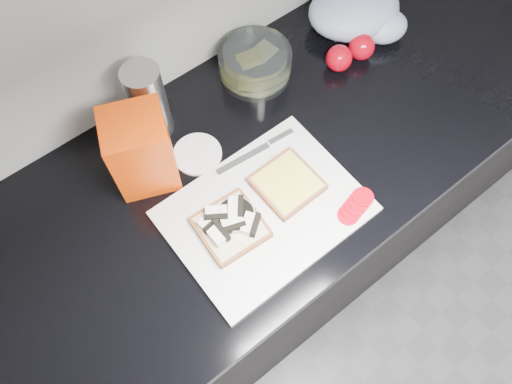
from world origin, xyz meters
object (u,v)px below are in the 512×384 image
glass_bowl (255,64)px  steel_canister (148,102)px  cutting_board (265,211)px  bread_bag (141,151)px

glass_bowl → steel_canister: 0.29m
cutting_board → glass_bowl: size_ratio=2.28×
bread_bag → steel_canister: size_ratio=1.00×
glass_bowl → bread_bag: bearing=-167.4°
glass_bowl → bread_bag: size_ratio=0.90×
cutting_board → bread_bag: size_ratio=2.06×
bread_bag → steel_canister: same height
cutting_board → bread_bag: 0.28m
cutting_board → bread_bag: bearing=121.5°
glass_bowl → bread_bag: bread_bag is taller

